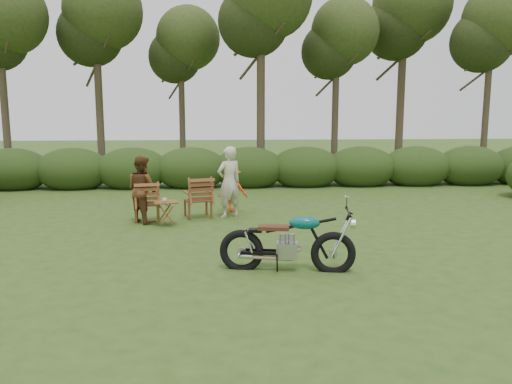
{
  "coord_description": "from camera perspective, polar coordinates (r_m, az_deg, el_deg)",
  "views": [
    {
      "loc": [
        -1.03,
        -8.28,
        2.54
      ],
      "look_at": [
        -0.26,
        2.05,
        0.9
      ],
      "focal_mm": 35.0,
      "sensor_mm": 36.0,
      "label": 1
    }
  ],
  "objects": [
    {
      "name": "side_table",
      "position": [
        11.55,
        -10.25,
        -2.44
      ],
      "size": [
        0.64,
        0.57,
        0.56
      ],
      "primitive_type": null,
      "rotation": [
        0.0,
        0.0,
        0.24
      ],
      "color": "brown",
      "rests_on": "ground"
    },
    {
      "name": "adult_a",
      "position": [
        12.38,
        -3.06,
        -2.86
      ],
      "size": [
        0.76,
        0.67,
        1.74
      ],
      "primitive_type": "imported",
      "rotation": [
        0.0,
        0.0,
        3.65
      ],
      "color": "beige",
      "rests_on": "ground"
    },
    {
      "name": "child",
      "position": [
        12.99,
        -2.69,
        -2.29
      ],
      "size": [
        0.86,
        0.62,
        1.2
      ],
      "primitive_type": "imported",
      "rotation": [
        0.0,
        0.0,
        2.9
      ],
      "color": "#E94215",
      "rests_on": "ground"
    },
    {
      "name": "lawn_chair_left",
      "position": [
        12.2,
        -12.32,
        -3.23
      ],
      "size": [
        0.76,
        0.76,
        0.95
      ],
      "primitive_type": null,
      "rotation": [
        0.0,
        0.0,
        3.32
      ],
      "color": "brown",
      "rests_on": "ground"
    },
    {
      "name": "cup",
      "position": [
        11.45,
        -10.43,
        -0.9
      ],
      "size": [
        0.13,
        0.13,
        0.09
      ],
      "primitive_type": "imported",
      "rotation": [
        0.0,
        0.0,
        0.23
      ],
      "color": "beige",
      "rests_on": "side_table"
    },
    {
      "name": "tree_line",
      "position": [
        18.13,
        0.63,
        13.01
      ],
      "size": [
        22.52,
        11.62,
        8.14
      ],
      "color": "#382E1F",
      "rests_on": "ground"
    },
    {
      "name": "ground",
      "position": [
        8.72,
        2.75,
        -7.94
      ],
      "size": [
        80.0,
        80.0,
        0.0
      ],
      "primitive_type": "plane",
      "color": "#2C4517",
      "rests_on": "ground"
    },
    {
      "name": "motorcycle",
      "position": [
        8.28,
        3.54,
        -8.89
      ],
      "size": [
        2.19,
        1.14,
        1.19
      ],
      "primitive_type": null,
      "rotation": [
        0.0,
        0.0,
        -0.17
      ],
      "color": "#0B908C",
      "rests_on": "ground"
    },
    {
      "name": "lawn_chair_right",
      "position": [
        12.4,
        -6.62,
        -2.88
      ],
      "size": [
        0.86,
        0.86,
        1.01
      ],
      "primitive_type": null,
      "rotation": [
        0.0,
        0.0,
        3.43
      ],
      "color": "brown",
      "rests_on": "ground"
    },
    {
      "name": "adult_b",
      "position": [
        12.05,
        -12.76,
        -3.39
      ],
      "size": [
        0.96,
        0.96,
        1.57
      ],
      "primitive_type": "imported",
      "rotation": [
        0.0,
        0.0,
        2.38
      ],
      "color": "#563018",
      "rests_on": "ground"
    }
  ]
}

